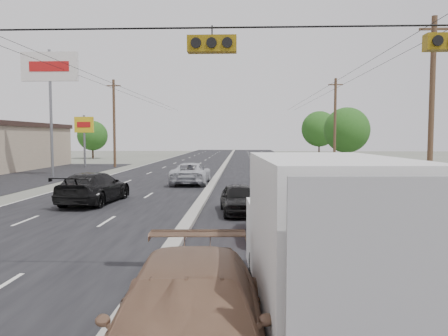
% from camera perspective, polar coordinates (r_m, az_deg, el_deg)
% --- Properties ---
extents(ground, '(200.00, 200.00, 0.00)m').
position_cam_1_polar(ground, '(10.32, -10.17, -15.64)').
color(ground, '#606356').
rests_on(ground, ground).
extents(road_surface, '(20.00, 160.00, 0.02)m').
position_cam_1_polar(road_surface, '(39.69, -0.71, -0.96)').
color(road_surface, black).
rests_on(road_surface, ground).
extents(center_median, '(0.50, 160.00, 0.20)m').
position_cam_1_polar(center_median, '(39.68, -0.71, -0.82)').
color(center_median, gray).
rests_on(center_median, ground).
extents(parking_lot, '(10.00, 42.00, 0.02)m').
position_cam_1_polar(parking_lot, '(39.59, -26.54, -1.40)').
color(parking_lot, black).
rests_on(parking_lot, ground).
extents(utility_pole_left_c, '(1.60, 0.30, 10.00)m').
position_cam_1_polar(utility_pole_left_c, '(51.63, -14.15, 5.75)').
color(utility_pole_left_c, '#422D1E').
rests_on(utility_pole_left_c, ground).
extents(utility_pole_right_b, '(1.60, 0.30, 10.00)m').
position_cam_1_polar(utility_pole_right_b, '(26.62, 25.49, 7.19)').
color(utility_pole_right_b, '#422D1E').
rests_on(utility_pole_right_b, ground).
extents(utility_pole_right_c, '(1.60, 0.30, 10.00)m').
position_cam_1_polar(utility_pole_right_c, '(50.57, 14.29, 5.78)').
color(utility_pole_right_c, '#422D1E').
rests_on(utility_pole_right_c, ground).
extents(traffic_signals, '(25.00, 0.30, 0.54)m').
position_cam_1_polar(traffic_signals, '(9.72, -2.18, 16.08)').
color(traffic_signals, black).
rests_on(traffic_signals, ground).
extents(pole_sign_billboard, '(5.00, 0.25, 11.00)m').
position_cam_1_polar(pole_sign_billboard, '(41.37, -21.79, 11.26)').
color(pole_sign_billboard, slate).
rests_on(pole_sign_billboard, ground).
extents(pole_sign_far, '(2.20, 0.25, 6.00)m').
position_cam_1_polar(pole_sign_far, '(52.71, -17.80, 4.88)').
color(pole_sign_far, slate).
rests_on(pole_sign_far, ground).
extents(tree_left_far, '(4.80, 4.80, 6.12)m').
position_cam_1_polar(tree_left_far, '(73.56, -16.80, 4.07)').
color(tree_left_far, '#382619').
rests_on(tree_left_far, ground).
extents(tree_right_mid, '(5.60, 5.60, 7.14)m').
position_cam_1_polar(tree_right_mid, '(55.98, 15.74, 4.79)').
color(tree_right_mid, '#382619').
rests_on(tree_right_mid, ground).
extents(tree_right_far, '(6.40, 6.40, 8.16)m').
position_cam_1_polar(tree_right_far, '(80.69, 12.34, 5.01)').
color(tree_right_far, '#382619').
rests_on(tree_right_far, ground).
extents(box_truck, '(2.47, 6.30, 3.14)m').
position_cam_1_polar(box_truck, '(8.15, 12.05, -9.19)').
color(box_truck, black).
rests_on(box_truck, ground).
extents(tan_sedan, '(2.57, 5.74, 1.63)m').
position_cam_1_polar(tan_sedan, '(6.56, -4.68, -19.77)').
color(tan_sedan, '#835F47').
rests_on(tan_sedan, ground).
extents(red_sedan, '(1.37, 3.87, 1.27)m').
position_cam_1_polar(red_sedan, '(15.24, 5.59, -6.68)').
color(red_sedan, '#AD0A14').
rests_on(red_sedan, ground).
extents(queue_car_a, '(2.00, 4.09, 1.34)m').
position_cam_1_polar(queue_car_a, '(19.78, 1.96, -4.08)').
color(queue_car_a, black).
rests_on(queue_car_a, ground).
extents(queue_car_b, '(2.08, 4.49, 1.42)m').
position_cam_1_polar(queue_car_b, '(17.45, 17.55, -5.23)').
color(queue_car_b, silver).
rests_on(queue_car_b, ground).
extents(queue_car_d, '(2.70, 5.27, 1.47)m').
position_cam_1_polar(queue_car_d, '(16.54, 24.66, -5.84)').
color(queue_car_d, navy).
rests_on(queue_car_d, ground).
extents(queue_car_e, '(2.24, 4.53, 1.49)m').
position_cam_1_polar(queue_car_e, '(24.29, 16.18, -2.55)').
color(queue_car_e, maroon).
rests_on(queue_car_e, ground).
extents(oncoming_near, '(2.75, 5.81, 1.64)m').
position_cam_1_polar(oncoming_near, '(23.80, -16.62, -2.51)').
color(oncoming_near, black).
rests_on(oncoming_near, ground).
extents(oncoming_far, '(2.62, 5.67, 1.57)m').
position_cam_1_polar(oncoming_far, '(32.28, -4.35, -0.73)').
color(oncoming_far, silver).
rests_on(oncoming_far, ground).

